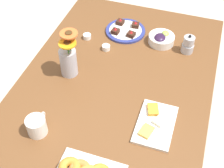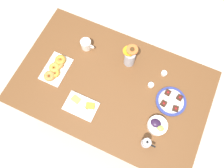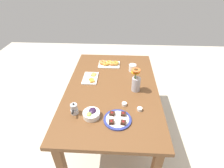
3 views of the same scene
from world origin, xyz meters
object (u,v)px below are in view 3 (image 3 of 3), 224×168
Objects in this scene: croissant_platter at (109,64)px; dessert_plate at (118,119)px; jam_cup_honey at (124,104)px; coffee_mug at (132,68)px; jam_cup_berry at (140,109)px; cheese_platter at (91,78)px; dining_table at (112,93)px; grape_bowl at (92,114)px; flower_vase at (136,83)px; moka_pot at (74,109)px.

dessert_plate is at bearing 8.06° from croissant_platter.
dessert_plate reaches higher than jam_cup_honey.
jam_cup_berry is (0.71, 0.04, -0.03)m from coffee_mug.
cheese_platter is at bearing -133.06° from jam_cup_berry.
grape_bowl is (0.45, -0.16, 0.12)m from dining_table.
flower_vase reaches higher than dining_table.
grape_bowl is 0.24m from dessert_plate.
cheese_platter is 0.74m from jam_cup_berry.
moka_pot is (-0.07, -0.39, 0.04)m from dessert_plate.
grape_bowl is at bearing -45.24° from flower_vase.
jam_cup_berry is at bearing 102.87° from grape_bowl.
croissant_platter is 0.99m from dessert_plate.
flower_vase is (0.54, 0.32, 0.07)m from croissant_platter.
moka_pot reaches higher than cheese_platter.
dessert_plate is 0.49m from flower_vase.
jam_cup_honey is 0.21m from dessert_plate.
cheese_platter is 0.40m from croissant_platter.
croissant_platter is at bearing 164.51° from moka_pot.
dining_table is 0.51m from croissant_platter.
coffee_mug is 2.62× the size of jam_cup_honey.
jam_cup_honey is at bearing 163.24° from dessert_plate.
jam_cup_berry is (0.85, 0.34, -0.01)m from croissant_platter.
cheese_platter is 0.72m from dessert_plate.
flower_vase is (-0.25, 0.12, 0.08)m from jam_cup_honey.
jam_cup_honey is (0.29, 0.13, 0.10)m from dining_table.
cheese_platter is (-0.15, -0.26, 0.10)m from dining_table.
dining_table is 0.55m from moka_pot.
croissant_platter is (-0.95, 0.09, -0.01)m from grape_bowl.
flower_vase is (-0.45, 0.18, 0.08)m from dessert_plate.
coffee_mug is at bearing 146.18° from dining_table.
coffee_mug is at bearing 168.98° from dessert_plate.
moka_pot reaches higher than coffee_mug.
flower_vase reaches higher than coffee_mug.
croissant_platter is (-0.14, -0.30, -0.02)m from coffee_mug.
cheese_platter is 0.59m from jam_cup_honey.
jam_cup_berry is at bearing 3.11° from coffee_mug.
jam_cup_berry is at bearing 4.23° from flower_vase.
jam_cup_honey is at bearing 24.61° from dining_table.
grape_bowl is 0.61m from cheese_platter.
croissant_platter is at bearing 174.35° from grape_bowl.
croissant_platter is 2.36× the size of moka_pot.
dining_table is 0.49m from grape_bowl.
croissant_platter is at bearing -114.31° from coffee_mug.
croissant_platter is at bearing -172.48° from dining_table.
dessert_plate is 2.07× the size of moka_pot.
dining_table is 33.33× the size of jam_cup_berry.
grape_bowl is at bearing -61.03° from jam_cup_honey.
jam_cup_honey is at bearing 41.85° from cheese_platter.
grape_bowl reaches higher than dessert_plate.
dessert_plate is (0.20, -0.06, -0.00)m from jam_cup_honey.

